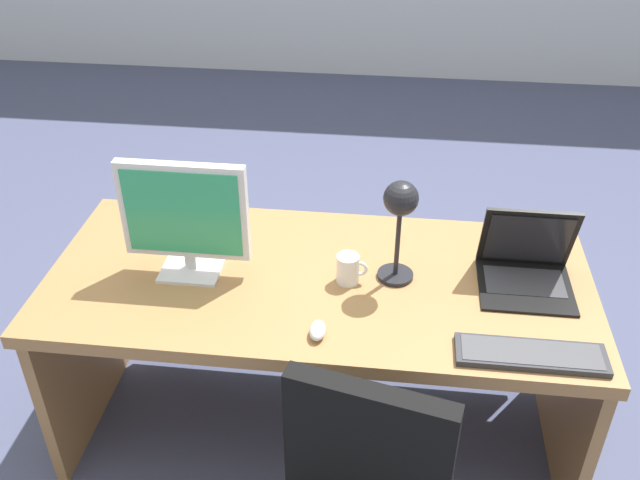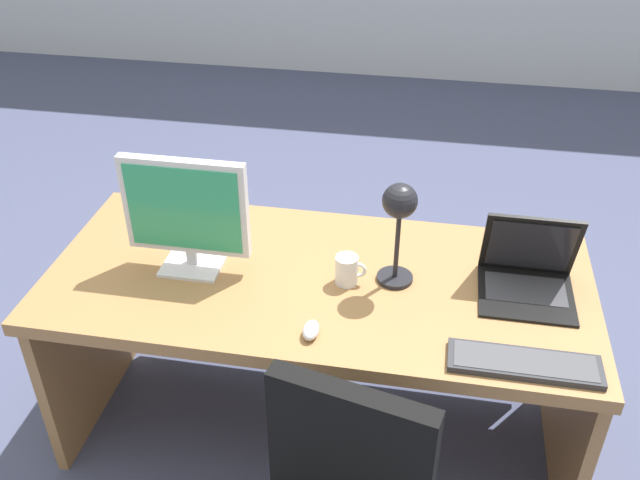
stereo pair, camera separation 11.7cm
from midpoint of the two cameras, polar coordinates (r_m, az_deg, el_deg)
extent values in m
plane|color=#474C6B|center=(3.99, 4.57, 1.14)|extent=(12.00, 12.00, 0.00)
cube|color=#9E7042|center=(2.35, 1.24, -3.48)|extent=(1.82, 0.82, 0.05)
cube|color=#9E7042|center=(2.83, -17.07, -7.37)|extent=(0.04, 0.72, 0.69)
cube|color=#9E7042|center=(2.65, 20.93, -11.73)|extent=(0.04, 0.72, 0.69)
cube|color=#9E7042|center=(2.80, 2.17, -5.19)|extent=(1.60, 0.02, 0.48)
cube|color=silver|center=(2.41, -8.98, -2.09)|extent=(0.20, 0.16, 0.01)
cube|color=silver|center=(2.40, -8.98, -1.25)|extent=(0.04, 0.02, 0.06)
cube|color=silver|center=(2.28, -9.48, 2.69)|extent=(0.42, 0.04, 0.34)
cube|color=#2D9966|center=(2.27, -9.64, 2.44)|extent=(0.37, 0.00, 0.30)
cube|color=black|center=(2.37, 17.78, -4.27)|extent=(0.30, 0.28, 0.01)
cube|color=#38383D|center=(2.38, 17.76, -3.85)|extent=(0.26, 0.15, 0.00)
cube|color=black|center=(2.37, 18.12, -0.38)|extent=(0.30, 0.09, 0.25)
cube|color=black|center=(2.37, 18.13, -0.53)|extent=(0.26, 0.07, 0.21)
cube|color=#2D2D33|center=(2.11, 17.87, -9.60)|extent=(0.43, 0.13, 0.02)
cube|color=#47474C|center=(2.10, 17.92, -9.38)|extent=(0.40, 0.11, 0.00)
ellipsoid|color=silver|center=(2.10, 0.85, -7.39)|extent=(0.05, 0.09, 0.04)
cylinder|color=black|center=(2.34, 7.53, -3.09)|extent=(0.12, 0.12, 0.01)
cylinder|color=black|center=(2.26, 7.79, -0.24)|extent=(0.02, 0.02, 0.27)
sphere|color=black|center=(2.15, 8.08, 3.14)|extent=(0.11, 0.11, 0.11)
cylinder|color=white|center=(2.29, 3.64, -2.47)|extent=(0.08, 0.08, 0.10)
torus|color=white|center=(2.28, 4.58, -2.47)|extent=(0.06, 0.01, 0.06)
cube|color=black|center=(1.88, 4.30, -17.46)|extent=(0.44, 0.16, 0.49)
camera|label=1|loc=(0.06, -88.55, 0.97)|focal=39.28mm
camera|label=2|loc=(0.06, 91.45, -0.97)|focal=39.28mm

